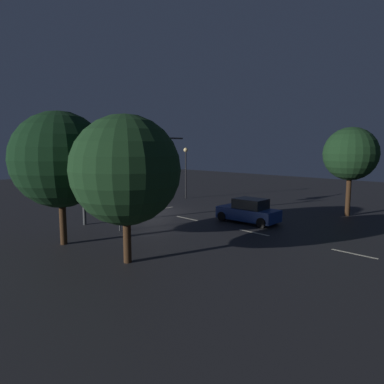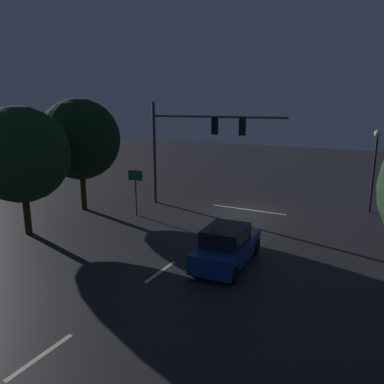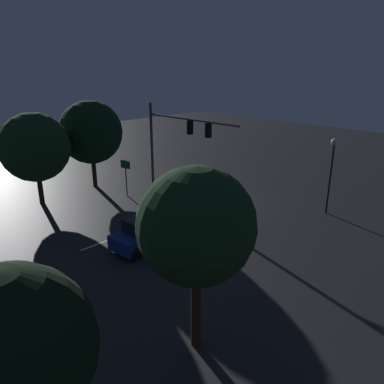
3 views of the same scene
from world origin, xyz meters
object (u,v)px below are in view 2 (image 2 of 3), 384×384
Objects in this scene: street_lamp_left_kerb at (375,156)px; tree_right_near at (21,155)px; car_approaching at (227,246)px; traffic_signal_assembly at (192,137)px; tree_right_far at (80,139)px; route_sign at (136,183)px.

tree_right_near is at bearing 39.59° from street_lamp_left_kerb.
traffic_signal_assembly is at bearing -52.83° from car_approaching.
car_approaching is at bearing -173.03° from tree_right_near.
tree_right_near is 0.94× the size of tree_right_far.
traffic_signal_assembly is at bearing 22.40° from street_lamp_left_kerb.
tree_right_near is at bearing 99.11° from tree_right_far.
traffic_signal_assembly reaches higher than tree_right_near.
route_sign is (12.68, 7.56, -1.56)m from street_lamp_left_kerb.
street_lamp_left_kerb is 1.82× the size of route_sign.
traffic_signal_assembly is 1.37× the size of tree_right_near.
tree_right_near is (15.71, 12.99, 0.58)m from street_lamp_left_kerb.
tree_right_far is (3.83, 0.49, 2.49)m from route_sign.
car_approaching is 12.98m from street_lamp_left_kerb.
tree_right_far reaches higher than car_approaching.
street_lamp_left_kerb is 20.39m from tree_right_near.
route_sign is (7.75, -4.12, 1.26)m from car_approaching.
tree_right_far reaches higher than tree_right_near.
route_sign is at bearing 30.80° from street_lamp_left_kerb.
traffic_signal_assembly is 4.70m from route_sign.
traffic_signal_assembly is at bearing -148.20° from tree_right_far.
traffic_signal_assembly reaches higher than route_sign.
car_approaching is 0.63× the size of tree_right_far.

